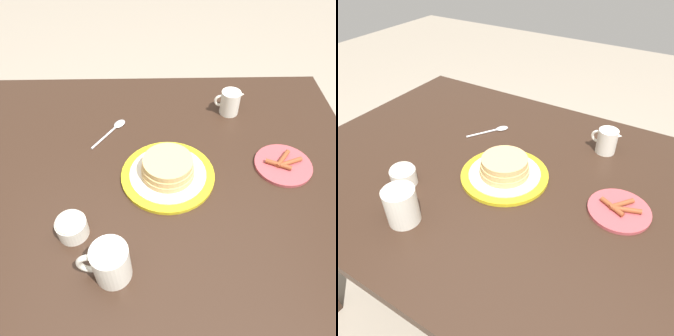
% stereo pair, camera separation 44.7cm
% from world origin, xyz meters
% --- Properties ---
extents(ground_plane, '(8.00, 8.00, 0.00)m').
position_xyz_m(ground_plane, '(0.00, 0.00, 0.00)').
color(ground_plane, gray).
extents(dining_table, '(1.32, 1.02, 0.76)m').
position_xyz_m(dining_table, '(0.00, 0.00, 0.65)').
color(dining_table, '#332116').
rests_on(dining_table, ground_plane).
extents(pancake_plate, '(0.28, 0.28, 0.07)m').
position_xyz_m(pancake_plate, '(-0.06, 0.02, 0.79)').
color(pancake_plate, gold).
rests_on(pancake_plate, dining_table).
extents(side_plate_bacon, '(0.17, 0.17, 0.02)m').
position_xyz_m(side_plate_bacon, '(-0.41, -0.02, 0.77)').
color(side_plate_bacon, '#B2474C').
rests_on(side_plate_bacon, dining_table).
extents(coffee_mug, '(0.12, 0.09, 0.10)m').
position_xyz_m(coffee_mug, '(0.08, 0.32, 0.81)').
color(coffee_mug, silver).
rests_on(coffee_mug, dining_table).
extents(creamer_pitcher, '(0.11, 0.07, 0.09)m').
position_xyz_m(creamer_pitcher, '(-0.28, -0.28, 0.81)').
color(creamer_pitcher, silver).
rests_on(creamer_pitcher, dining_table).
extents(sugar_bowl, '(0.08, 0.08, 0.08)m').
position_xyz_m(sugar_bowl, '(0.19, 0.21, 0.80)').
color(sugar_bowl, silver).
rests_on(sugar_bowl, dining_table).
extents(spoon, '(0.11, 0.15, 0.01)m').
position_xyz_m(spoon, '(0.12, -0.20, 0.77)').
color(spoon, silver).
rests_on(spoon, dining_table).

